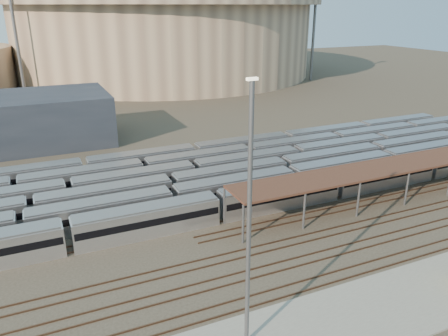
% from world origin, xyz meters
% --- Properties ---
extents(ground, '(420.00, 420.00, 0.00)m').
position_xyz_m(ground, '(0.00, 0.00, 0.00)').
color(ground, '#383026').
rests_on(ground, ground).
extents(apron, '(50.00, 9.00, 0.20)m').
position_xyz_m(apron, '(-5.00, -15.00, 0.10)').
color(apron, gray).
rests_on(apron, ground).
extents(subway_trains, '(127.20, 23.90, 3.60)m').
position_xyz_m(subway_trains, '(-0.25, 18.50, 1.80)').
color(subway_trains, silver).
rests_on(subway_trains, ground).
extents(inspection_shed, '(60.30, 6.00, 5.30)m').
position_xyz_m(inspection_shed, '(22.00, 4.00, 4.98)').
color(inspection_shed, '#5B5C61').
rests_on(inspection_shed, ground).
extents(empty_tracks, '(170.00, 9.62, 0.18)m').
position_xyz_m(empty_tracks, '(0.00, -5.00, 0.09)').
color(empty_tracks, '#4C3323').
rests_on(empty_tracks, ground).
extents(stadium, '(124.00, 124.00, 32.50)m').
position_xyz_m(stadium, '(25.00, 140.00, 16.47)').
color(stadium, tan).
rests_on(stadium, ground).
extents(service_building, '(42.00, 20.00, 10.00)m').
position_xyz_m(service_building, '(-35.00, 55.00, 5.00)').
color(service_building, '#1E232D').
rests_on(service_building, ground).
extents(floodlight_0, '(4.00, 1.00, 38.40)m').
position_xyz_m(floodlight_0, '(-30.00, 110.00, 20.65)').
color(floodlight_0, '#5B5C61').
rests_on(floodlight_0, ground).
extents(floodlight_2, '(4.00, 1.00, 38.40)m').
position_xyz_m(floodlight_2, '(70.00, 100.00, 20.65)').
color(floodlight_2, '#5B5C61').
rests_on(floodlight_2, ground).
extents(floodlight_3, '(4.00, 1.00, 38.40)m').
position_xyz_m(floodlight_3, '(-10.00, 160.00, 20.65)').
color(floodlight_3, '#5B5C61').
rests_on(floodlight_3, ground).
extents(yard_light_pole, '(0.82, 0.36, 22.02)m').
position_xyz_m(yard_light_pole, '(-15.16, -13.74, 11.29)').
color(yard_light_pole, '#5B5C61').
rests_on(yard_light_pole, apron).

